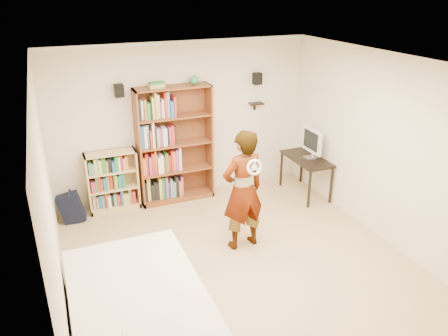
# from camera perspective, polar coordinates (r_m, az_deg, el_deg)

# --- Properties ---
(ground) EXTENTS (4.50, 5.00, 0.01)m
(ground) POSITION_cam_1_polar(r_m,az_deg,el_deg) (6.05, 2.46, -12.84)
(ground) COLOR tan
(ground) RESTS_ON ground
(room_shell) EXTENTS (4.52, 5.02, 2.71)m
(room_shell) POSITION_cam_1_polar(r_m,az_deg,el_deg) (5.22, 2.78, 3.04)
(room_shell) COLOR silver
(room_shell) RESTS_ON ground
(crown_molding) EXTENTS (4.50, 5.00, 0.06)m
(crown_molding) POSITION_cam_1_polar(r_m,az_deg,el_deg) (4.98, 2.98, 12.90)
(crown_molding) COLOR white
(crown_molding) RESTS_ON room_shell
(speaker_left) EXTENTS (0.14, 0.12, 0.20)m
(speaker_left) POSITION_cam_1_polar(r_m,az_deg,el_deg) (7.08, -13.54, 9.81)
(speaker_left) COLOR black
(speaker_left) RESTS_ON room_shell
(speaker_right) EXTENTS (0.14, 0.12, 0.20)m
(speaker_right) POSITION_cam_1_polar(r_m,az_deg,el_deg) (7.81, 4.38, 11.57)
(speaker_right) COLOR black
(speaker_right) RESTS_ON room_shell
(wall_shelf) EXTENTS (0.25, 0.16, 0.02)m
(wall_shelf) POSITION_cam_1_polar(r_m,az_deg,el_deg) (7.92, 4.25, 8.39)
(wall_shelf) COLOR black
(wall_shelf) RESTS_ON room_shell
(tall_bookshelf) EXTENTS (1.27, 0.37, 2.01)m
(tall_bookshelf) POSITION_cam_1_polar(r_m,az_deg,el_deg) (7.45, -6.41, 2.97)
(tall_bookshelf) COLOR brown
(tall_bookshelf) RESTS_ON ground
(low_bookshelf) EXTENTS (0.82, 0.31, 1.03)m
(low_bookshelf) POSITION_cam_1_polar(r_m,az_deg,el_deg) (7.46, -14.34, -1.67)
(low_bookshelf) COLOR tan
(low_bookshelf) RESTS_ON ground
(computer_desk) EXTENTS (0.52, 1.03, 0.70)m
(computer_desk) POSITION_cam_1_polar(r_m,az_deg,el_deg) (7.96, 10.57, -1.03)
(computer_desk) COLOR black
(computer_desk) RESTS_ON ground
(imac) EXTENTS (0.15, 0.54, 0.53)m
(imac) POSITION_cam_1_polar(r_m,az_deg,el_deg) (7.74, 11.27, 3.14)
(imac) COLOR silver
(imac) RESTS_ON computer_desk
(daybed) EXTENTS (1.41, 2.18, 0.64)m
(daybed) POSITION_cam_1_polar(r_m,az_deg,el_deg) (5.06, -11.17, -17.01)
(daybed) COLOR silver
(daybed) RESTS_ON ground
(person) EXTENTS (0.69, 0.50, 1.76)m
(person) POSITION_cam_1_polar(r_m,az_deg,el_deg) (6.08, 2.50, -2.97)
(person) COLOR black
(person) RESTS_ON ground
(wii_wheel) EXTENTS (0.22, 0.08, 0.22)m
(wii_wheel) POSITION_cam_1_polar(r_m,az_deg,el_deg) (5.61, 3.99, 0.09)
(wii_wheel) COLOR silver
(wii_wheel) RESTS_ON person
(navy_bag) EXTENTS (0.41, 0.30, 0.51)m
(navy_bag) POSITION_cam_1_polar(r_m,az_deg,el_deg) (7.37, -19.35, -4.88)
(navy_bag) COLOR black
(navy_bag) RESTS_ON ground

